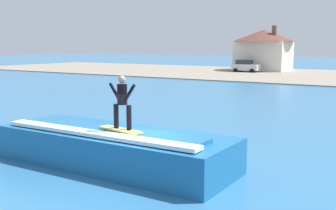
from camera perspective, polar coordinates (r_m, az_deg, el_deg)
name	(u,v)px	position (r m, az deg, el deg)	size (l,w,h in m)	color
ground_plane	(140,174)	(13.35, -3.85, -9.37)	(260.00, 260.00, 0.00)	#2D6897
wave_crest	(113,147)	(14.19, -7.46, -5.76)	(8.31, 2.90, 1.31)	#1B6198
surfboard	(120,130)	(13.41, -6.54, -3.39)	(1.74, 0.67, 0.06)	#EAD159
surfer	(122,99)	(13.24, -6.26, 0.76)	(1.04, 0.32, 1.70)	black
car_near_shore	(246,66)	(61.55, 10.56, 5.25)	(3.84, 2.08, 1.86)	silver
house_with_chimney	(264,47)	(65.64, 12.93, 7.68)	(9.35, 9.35, 6.80)	silver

